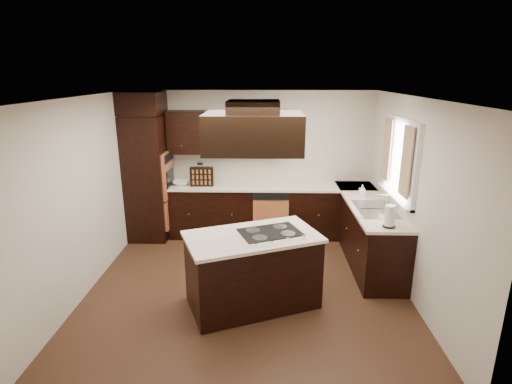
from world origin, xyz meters
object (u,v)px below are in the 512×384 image
(range_hood, at_px, (253,133))
(spice_rack, at_px, (202,177))
(oven_column, at_px, (148,178))
(island, at_px, (252,271))

(range_hood, height_order, spice_rack, range_hood)
(range_hood, bearing_deg, spice_rack, 112.79)
(oven_column, relative_size, spice_rack, 5.34)
(oven_column, bearing_deg, island, -49.05)
(island, relative_size, range_hood, 1.44)
(oven_column, distance_m, spice_rack, 0.93)
(island, xyz_separation_m, spice_rack, (-0.93, 2.14, 0.65))
(oven_column, height_order, island, oven_column)
(island, height_order, range_hood, range_hood)
(island, bearing_deg, spice_rack, 91.65)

